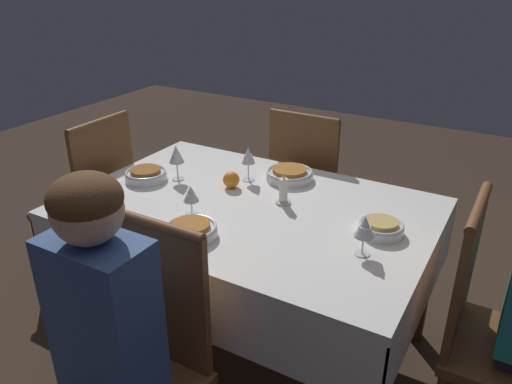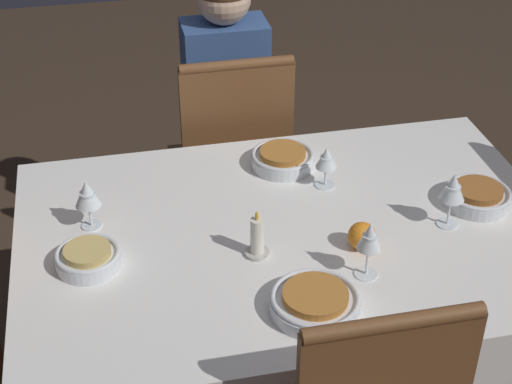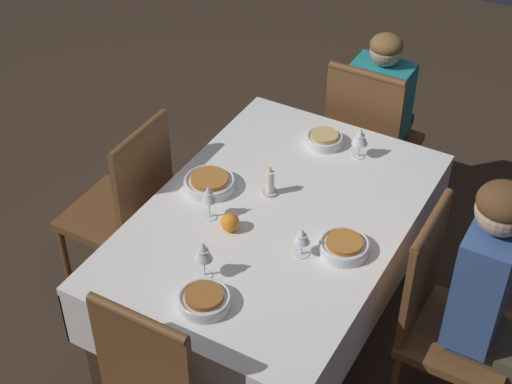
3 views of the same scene
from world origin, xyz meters
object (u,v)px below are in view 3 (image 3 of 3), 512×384
Objects in this scene: bowl_west at (325,139)px; bowl_east at (204,299)px; wine_glass_north at (302,237)px; chair_west at (369,138)px; bowl_north at (344,246)px; orange_fruit at (230,222)px; bowl_south at (210,182)px; dining_table at (275,232)px; chair_north at (445,314)px; candle_centerpiece at (270,184)px; wine_glass_south at (209,195)px; person_adult_denim at (493,301)px; chair_south at (127,205)px; wine_glass_east at (203,252)px; wine_glass_west at (360,137)px; person_child_teal at (382,113)px.

bowl_east is (1.12, 0.05, -0.00)m from bowl_west.
bowl_west is at bearing -161.48° from wine_glass_north.
chair_west is 4.94× the size of bowl_north.
orange_fruit is (0.72, -0.07, 0.01)m from bowl_west.
dining_table is at bearing 85.38° from bowl_south.
chair_north is 0.88m from candle_centerpiece.
dining_table is 1.00m from chair_west.
wine_glass_south is at bearing -150.14° from bowl_east.
wine_glass_south reaches higher than orange_fruit.
person_adult_denim is 6.21× the size of bowl_east.
orange_fruit is (0.01, -0.31, -0.05)m from wine_glass_north.
chair_south reaches higher than candle_centerpiece.
wine_glass_north is 0.75m from bowl_west.
wine_glass_south is at bearing -81.50° from bowl_north.
candle_centerpiece is at bearing -6.02° from bowl_west.
wine_glass_east reaches higher than bowl_east.
person_adult_denim is 9.17× the size of wine_glass_north.
wine_glass_south reaches higher than wine_glass_north.
wine_glass_west is 0.77m from wine_glass_south.
chair_west is 0.92m from candle_centerpiece.
wine_glass_south is 0.84× the size of bowl_east.
wine_glass_north reaches higher than bowl_east.
chair_south is 0.62m from wine_glass_south.
chair_west reaches higher than bowl_east.
candle_centerpiece is at bearing 174.28° from orange_fruit.
orange_fruit is (-0.40, -0.13, 0.01)m from bowl_east.
bowl_west is 0.44m from candle_centerpiece.
candle_centerpiece reaches higher than bowl_south.
wine_glass_east is 0.55m from candle_centerpiece.
bowl_south is 0.54m from wine_glass_east.
orange_fruit reaches higher than bowl_west.
chair_west reaches higher than wine_glass_north.
person_adult_denim reaches higher than wine_glass_north.
chair_north is at bearing 102.62° from orange_fruit.
bowl_south is (-0.07, 0.42, 0.25)m from chair_south.
chair_west is at bearing -165.21° from wine_glass_west.
chair_north is at bearing 128.65° from bowl_east.
candle_centerpiece is (-0.12, -0.09, 0.14)m from dining_table.
wine_glass_west reaches higher than bowl_south.
person_adult_denim is at bearing 115.37° from wine_glass_east.
person_child_teal reaches higher than wine_glass_west.
person_adult_denim is 7.17× the size of wine_glass_east.
bowl_north is 0.46m from candle_centerpiece.
bowl_west is 0.19m from wine_glass_west.
person_adult_denim is at bearing 98.44° from bowl_north.
wine_glass_south is at bearing 31.59° from bowl_south.
bowl_west is 0.73m from wine_glass_south.
bowl_west is (-0.61, -0.38, 0.00)m from bowl_north.
orange_fruit is (0.19, -0.86, 0.26)m from chair_north.
person_child_teal reaches higher than bowl_east.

